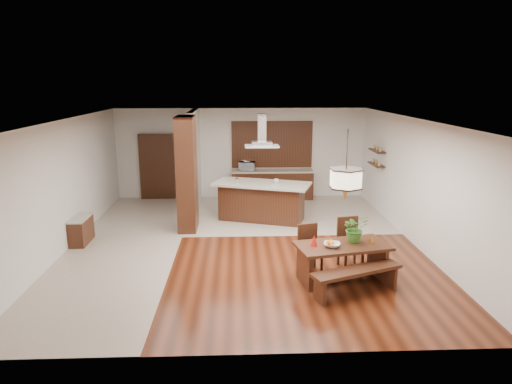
{
  "coord_description": "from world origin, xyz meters",
  "views": [
    {
      "loc": [
        -0.13,
        -10.16,
        3.71
      ],
      "look_at": [
        0.3,
        0.0,
        1.25
      ],
      "focal_mm": 32.0,
      "sensor_mm": 36.0,
      "label": 1
    }
  ],
  "objects_px": {
    "dining_bench": "(356,282)",
    "dining_chair_left": "(311,249)",
    "hallway_console": "(81,230)",
    "foliage_plant": "(355,228)",
    "dining_table": "(342,254)",
    "pendant_lantern": "(346,165)",
    "island_cup": "(276,181)",
    "microwave": "(247,166)",
    "dining_chair_right": "(351,244)",
    "kitchen_island": "(262,201)",
    "range_hood": "(262,130)",
    "fruit_bowl": "(332,245)"
  },
  "relations": [
    {
      "from": "dining_bench",
      "to": "dining_chair_left",
      "type": "height_order",
      "value": "dining_chair_left"
    },
    {
      "from": "hallway_console",
      "to": "foliage_plant",
      "type": "relative_size",
      "value": 1.62
    },
    {
      "from": "hallway_console",
      "to": "dining_table",
      "type": "height_order",
      "value": "dining_table"
    },
    {
      "from": "pendant_lantern",
      "to": "island_cup",
      "type": "height_order",
      "value": "pendant_lantern"
    },
    {
      "from": "foliage_plant",
      "to": "microwave",
      "type": "bearing_deg",
      "value": 107.41
    },
    {
      "from": "dining_chair_right",
      "to": "island_cup",
      "type": "height_order",
      "value": "island_cup"
    },
    {
      "from": "dining_bench",
      "to": "foliage_plant",
      "type": "bearing_deg",
      "value": 80.06
    },
    {
      "from": "kitchen_island",
      "to": "range_hood",
      "type": "bearing_deg",
      "value": 108.72
    },
    {
      "from": "pendant_lantern",
      "to": "fruit_bowl",
      "type": "relative_size",
      "value": 4.3
    },
    {
      "from": "range_hood",
      "to": "island_cup",
      "type": "distance_m",
      "value": 1.41
    },
    {
      "from": "range_hood",
      "to": "dining_table",
      "type": "bearing_deg",
      "value": -71.64
    },
    {
      "from": "dining_table",
      "to": "fruit_bowl",
      "type": "bearing_deg",
      "value": -154.54
    },
    {
      "from": "dining_chair_right",
      "to": "pendant_lantern",
      "type": "relative_size",
      "value": 0.79
    },
    {
      "from": "dining_table",
      "to": "island_cup",
      "type": "xyz_separation_m",
      "value": [
        -0.93,
        3.92,
        0.58
      ]
    },
    {
      "from": "hallway_console",
      "to": "pendant_lantern",
      "type": "distance_m",
      "value": 6.41
    },
    {
      "from": "foliage_plant",
      "to": "pendant_lantern",
      "type": "bearing_deg",
      "value": -150.81
    },
    {
      "from": "dining_chair_left",
      "to": "range_hood",
      "type": "distance_m",
      "value": 4.14
    },
    {
      "from": "foliage_plant",
      "to": "dining_chair_left",
      "type": "bearing_deg",
      "value": 160.14
    },
    {
      "from": "dining_table",
      "to": "dining_bench",
      "type": "height_order",
      "value": "dining_table"
    },
    {
      "from": "dining_chair_left",
      "to": "foliage_plant",
      "type": "xyz_separation_m",
      "value": [
        0.79,
        -0.29,
        0.52
      ]
    },
    {
      "from": "microwave",
      "to": "foliage_plant",
      "type": "bearing_deg",
      "value": -65.08
    },
    {
      "from": "range_hood",
      "to": "island_cup",
      "type": "height_order",
      "value": "range_hood"
    },
    {
      "from": "dining_chair_right",
      "to": "microwave",
      "type": "relative_size",
      "value": 2.04
    },
    {
      "from": "dining_bench",
      "to": "microwave",
      "type": "height_order",
      "value": "microwave"
    },
    {
      "from": "hallway_console",
      "to": "dining_chair_right",
      "type": "xyz_separation_m",
      "value": [
        5.98,
        -1.7,
        0.2
      ]
    },
    {
      "from": "island_cup",
      "to": "dining_chair_left",
      "type": "bearing_deg",
      "value": -83.54
    },
    {
      "from": "fruit_bowl",
      "to": "range_hood",
      "type": "relative_size",
      "value": 0.34
    },
    {
      "from": "dining_chair_left",
      "to": "fruit_bowl",
      "type": "distance_m",
      "value": 0.68
    },
    {
      "from": "foliage_plant",
      "to": "range_hood",
      "type": "relative_size",
      "value": 0.6
    },
    {
      "from": "foliage_plant",
      "to": "kitchen_island",
      "type": "xyz_separation_m",
      "value": [
        -1.58,
        3.83,
        -0.45
      ]
    },
    {
      "from": "dining_chair_left",
      "to": "island_cup",
      "type": "relative_size",
      "value": 6.94
    },
    {
      "from": "pendant_lantern",
      "to": "foliage_plant",
      "type": "bearing_deg",
      "value": 29.19
    },
    {
      "from": "dining_chair_left",
      "to": "island_cup",
      "type": "height_order",
      "value": "island_cup"
    },
    {
      "from": "pendant_lantern",
      "to": "microwave",
      "type": "bearing_deg",
      "value": 104.84
    },
    {
      "from": "hallway_console",
      "to": "fruit_bowl",
      "type": "relative_size",
      "value": 2.89
    },
    {
      "from": "dining_bench",
      "to": "foliage_plant",
      "type": "height_order",
      "value": "foliage_plant"
    },
    {
      "from": "dining_table",
      "to": "range_hood",
      "type": "xyz_separation_m",
      "value": [
        -1.32,
        3.98,
        1.93
      ]
    },
    {
      "from": "dining_table",
      "to": "microwave",
      "type": "distance_m",
      "value": 6.53
    },
    {
      "from": "dining_table",
      "to": "range_hood",
      "type": "bearing_deg",
      "value": 108.36
    },
    {
      "from": "pendant_lantern",
      "to": "island_cup",
      "type": "bearing_deg",
      "value": 103.32
    },
    {
      "from": "hallway_console",
      "to": "dining_bench",
      "type": "relative_size",
      "value": 0.51
    },
    {
      "from": "fruit_bowl",
      "to": "island_cup",
      "type": "bearing_deg",
      "value": 99.86
    },
    {
      "from": "pendant_lantern",
      "to": "range_hood",
      "type": "distance_m",
      "value": 4.2
    },
    {
      "from": "range_hood",
      "to": "hallway_console",
      "type": "bearing_deg",
      "value": -158.93
    },
    {
      "from": "hallway_console",
      "to": "fruit_bowl",
      "type": "height_order",
      "value": "fruit_bowl"
    },
    {
      "from": "island_cup",
      "to": "pendant_lantern",
      "type": "bearing_deg",
      "value": -76.68
    },
    {
      "from": "dining_table",
      "to": "kitchen_island",
      "type": "distance_m",
      "value": 4.19
    },
    {
      "from": "dining_table",
      "to": "fruit_bowl",
      "type": "distance_m",
      "value": 0.34
    },
    {
      "from": "fruit_bowl",
      "to": "dining_chair_left",
      "type": "bearing_deg",
      "value": 119.46
    },
    {
      "from": "dining_bench",
      "to": "foliage_plant",
      "type": "relative_size",
      "value": 3.19
    }
  ]
}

